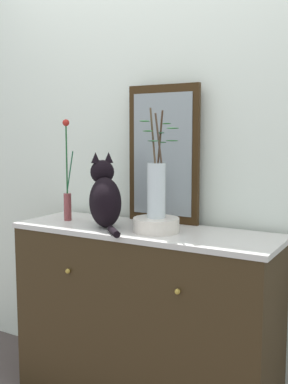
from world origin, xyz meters
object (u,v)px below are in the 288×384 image
at_px(cat_sitting, 105,197).
at_px(vase_slim_green, 67,190).
at_px(mirror_leaning, 163,154).
at_px(sideboard, 144,318).
at_px(vase_glass_clear, 157,186).
at_px(bowl_porcelain, 156,225).

xyz_separation_m(cat_sitting, vase_slim_green, (-0.27, 0.04, 0.01)).
relative_size(mirror_leaning, vase_slim_green, 1.32).
bearing_deg(sideboard, mirror_leaning, 90.51).
xyz_separation_m(sideboard, vase_glass_clear, (0.09, -0.04, 0.67)).
bearing_deg(cat_sitting, mirror_leaning, 52.68).
relative_size(sideboard, mirror_leaning, 1.89).
distance_m(cat_sitting, vase_glass_clear, 0.29).
bearing_deg(vase_slim_green, cat_sitting, -8.68).
height_order(cat_sitting, vase_slim_green, vase_slim_green).
xyz_separation_m(bowl_porcelain, vase_glass_clear, (0.00, -0.00, 0.19)).
bearing_deg(sideboard, vase_glass_clear, -22.37).
bearing_deg(mirror_leaning, sideboard, -89.49).
bearing_deg(sideboard, vase_slim_green, -178.43).
xyz_separation_m(mirror_leaning, cat_sitting, (-0.19, -0.25, -0.21)).
xyz_separation_m(sideboard, bowl_porcelain, (0.09, -0.04, 0.49)).
bearing_deg(vase_glass_clear, sideboard, 157.63).
relative_size(mirror_leaning, bowl_porcelain, 3.24).
relative_size(mirror_leaning, cat_sitting, 1.92).
xyz_separation_m(mirror_leaning, vase_glass_clear, (0.09, -0.23, -0.13)).
height_order(sideboard, vase_slim_green, vase_slim_green).
xyz_separation_m(mirror_leaning, bowl_porcelain, (0.09, -0.23, -0.32)).
xyz_separation_m(cat_sitting, bowl_porcelain, (0.28, 0.02, -0.12)).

